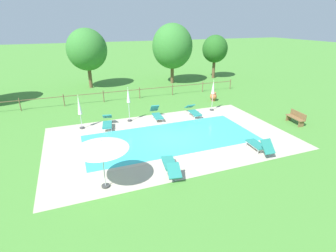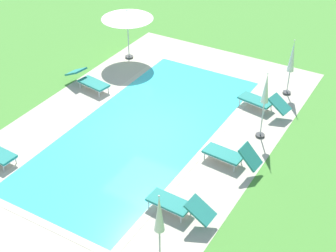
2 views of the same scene
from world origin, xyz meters
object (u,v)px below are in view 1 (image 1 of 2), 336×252
at_px(patio_umbrella_closed_row_centre, 128,98).
at_px(patio_umbrella_closed_row_mid_west, 213,90).
at_px(patio_umbrella_open_foreground, 101,145).
at_px(terracotta_urn_near_fence, 213,96).
at_px(patio_umbrella_closed_row_west, 79,107).
at_px(tree_east_mid, 87,50).
at_px(sun_lounger_north_end, 171,165).
at_px(sun_lounger_south_near_corner, 193,111).
at_px(tree_far_west, 172,46).
at_px(sun_lounger_north_mid, 259,145).
at_px(sun_lounger_north_far, 107,122).
at_px(sun_lounger_north_near_steps, 157,114).
at_px(wooden_bench_lawn_side, 296,117).
at_px(tree_centre, 215,49).

bearing_deg(patio_umbrella_closed_row_centre, patio_umbrella_closed_row_mid_west, -0.21).
height_order(patio_umbrella_open_foreground, terracotta_urn_near_fence, patio_umbrella_open_foreground).
height_order(patio_umbrella_open_foreground, patio_umbrella_closed_row_west, patio_umbrella_closed_row_west).
bearing_deg(tree_east_mid, patio_umbrella_closed_row_mid_west, -53.79).
bearing_deg(sun_lounger_north_end, patio_umbrella_open_foreground, -177.69).
bearing_deg(sun_lounger_south_near_corner, tree_far_west, 76.43).
bearing_deg(patio_umbrella_closed_row_mid_west, sun_lounger_north_mid, -99.01).
height_order(patio_umbrella_open_foreground, tree_east_mid, tree_east_mid).
height_order(sun_lounger_north_mid, sun_lounger_south_near_corner, sun_lounger_north_mid).
bearing_deg(sun_lounger_north_far, sun_lounger_south_near_corner, 0.09).
distance_m(sun_lounger_north_near_steps, wooden_bench_lawn_side, 9.88).
bearing_deg(sun_lounger_north_mid, tree_east_mid, 111.32).
relative_size(patio_umbrella_closed_row_centre, tree_far_west, 0.38).
xyz_separation_m(sun_lounger_north_mid, patio_umbrella_closed_row_centre, (-5.64, 7.14, 1.31)).
xyz_separation_m(sun_lounger_south_near_corner, tree_centre, (8.57, 11.69, 3.17)).
relative_size(patio_umbrella_closed_row_west, terracotta_urn_near_fence, 3.04).
relative_size(patio_umbrella_closed_row_centre, tree_centre, 0.48).
bearing_deg(terracotta_urn_near_fence, patio_umbrella_open_foreground, -138.75).
bearing_deg(terracotta_urn_near_fence, sun_lounger_north_near_steps, -158.18).
relative_size(terracotta_urn_near_fence, tree_far_west, 0.12).
bearing_deg(sun_lounger_south_near_corner, patio_umbrella_closed_row_west, 177.14).
bearing_deg(tree_far_west, patio_umbrella_closed_row_west, -135.83).
height_order(patio_umbrella_closed_row_mid_west, tree_far_west, tree_far_west).
relative_size(sun_lounger_north_mid, tree_east_mid, 0.32).
height_order(sun_lounger_north_mid, terracotta_urn_near_fence, sun_lounger_north_mid).
distance_m(sun_lounger_north_end, patio_umbrella_closed_row_mid_west, 9.82).
xyz_separation_m(sun_lounger_north_end, tree_far_west, (7.15, 17.57, 3.74)).
xyz_separation_m(patio_umbrella_closed_row_centre, wooden_bench_lawn_side, (10.81, -4.67, -1.23)).
bearing_deg(sun_lounger_north_far, tree_east_mid, 89.63).
distance_m(sun_lounger_north_mid, sun_lounger_north_end, 5.35).
relative_size(sun_lounger_north_far, patio_umbrella_closed_row_centre, 0.84).
bearing_deg(patio_umbrella_closed_row_mid_west, sun_lounger_north_near_steps, -177.33).
distance_m(sun_lounger_north_far, tree_centre, 19.34).
bearing_deg(patio_umbrella_closed_row_centre, patio_umbrella_closed_row_west, -176.86).
distance_m(sun_lounger_north_end, wooden_bench_lawn_side, 10.84).
relative_size(sun_lounger_north_far, terracotta_urn_near_fence, 2.75).
bearing_deg(patio_umbrella_closed_row_mid_west, sun_lounger_north_end, -131.68).
relative_size(sun_lounger_north_end, patio_umbrella_closed_row_mid_west, 0.86).
height_order(wooden_bench_lawn_side, tree_centre, tree_centre).
xyz_separation_m(wooden_bench_lawn_side, tree_east_mid, (-12.41, 16.07, 3.50)).
bearing_deg(patio_umbrella_open_foreground, patio_umbrella_closed_row_mid_west, 37.68).
distance_m(sun_lounger_north_end, patio_umbrella_closed_row_west, 8.06).
xyz_separation_m(sun_lounger_north_mid, tree_far_west, (1.80, 17.41, 3.71)).
distance_m(sun_lounger_north_far, patio_umbrella_closed_row_west, 2.05).
bearing_deg(sun_lounger_north_mid, sun_lounger_north_far, 138.21).
bearing_deg(sun_lounger_north_near_steps, sun_lounger_north_end, -103.44).
relative_size(sun_lounger_north_near_steps, sun_lounger_north_end, 0.92).
bearing_deg(terracotta_urn_near_fence, tree_far_west, 95.54).
height_order(sun_lounger_north_end, tree_far_west, tree_far_west).
distance_m(sun_lounger_north_far, sun_lounger_south_near_corner, 6.49).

